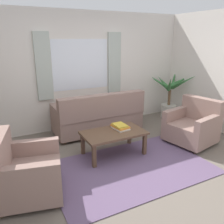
{
  "coord_description": "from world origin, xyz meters",
  "views": [
    {
      "loc": [
        -1.81,
        -2.84,
        2.02
      ],
      "look_at": [
        0.01,
        0.7,
        0.76
      ],
      "focal_mm": 37.55,
      "sensor_mm": 36.0,
      "label": 1
    }
  ],
  "objects_px": {
    "armchair_left": "(24,172)",
    "coffee_table": "(114,135)",
    "book_stack_on_table": "(120,127)",
    "armchair_right": "(193,126)",
    "couch": "(99,117)",
    "potted_plant": "(170,97)"
  },
  "relations": [
    {
      "from": "couch",
      "to": "armchair_left",
      "type": "distance_m",
      "value": 2.37
    },
    {
      "from": "book_stack_on_table",
      "to": "potted_plant",
      "type": "height_order",
      "value": "potted_plant"
    },
    {
      "from": "book_stack_on_table",
      "to": "potted_plant",
      "type": "bearing_deg",
      "value": 27.43
    },
    {
      "from": "armchair_right",
      "to": "potted_plant",
      "type": "xyz_separation_m",
      "value": [
        0.62,
        1.43,
        0.2
      ]
    },
    {
      "from": "coffee_table",
      "to": "potted_plant",
      "type": "distance_m",
      "value": 2.57
    },
    {
      "from": "coffee_table",
      "to": "book_stack_on_table",
      "type": "xyz_separation_m",
      "value": [
        0.18,
        0.09,
        0.1
      ]
    },
    {
      "from": "book_stack_on_table",
      "to": "couch",
      "type": "bearing_deg",
      "value": 89.24
    },
    {
      "from": "book_stack_on_table",
      "to": "armchair_left",
      "type": "bearing_deg",
      "value": -161.45
    },
    {
      "from": "couch",
      "to": "coffee_table",
      "type": "bearing_deg",
      "value": 79.86
    },
    {
      "from": "armchair_left",
      "to": "book_stack_on_table",
      "type": "bearing_deg",
      "value": -58.25
    },
    {
      "from": "armchair_left",
      "to": "potted_plant",
      "type": "height_order",
      "value": "potted_plant"
    },
    {
      "from": "armchair_left",
      "to": "coffee_table",
      "type": "xyz_separation_m",
      "value": [
        1.57,
        0.5,
        0.03
      ]
    },
    {
      "from": "armchair_left",
      "to": "armchair_right",
      "type": "distance_m",
      "value": 3.24
    },
    {
      "from": "armchair_right",
      "to": "book_stack_on_table",
      "type": "height_order",
      "value": "armchair_right"
    },
    {
      "from": "book_stack_on_table",
      "to": "armchair_right",
      "type": "bearing_deg",
      "value": -12.95
    },
    {
      "from": "armchair_right",
      "to": "potted_plant",
      "type": "distance_m",
      "value": 1.57
    },
    {
      "from": "couch",
      "to": "potted_plant",
      "type": "distance_m",
      "value": 2.09
    },
    {
      "from": "couch",
      "to": "armchair_right",
      "type": "distance_m",
      "value": 1.98
    },
    {
      "from": "armchair_right",
      "to": "book_stack_on_table",
      "type": "bearing_deg",
      "value": -114.48
    },
    {
      "from": "armchair_right",
      "to": "coffee_table",
      "type": "bearing_deg",
      "value": -110.17
    },
    {
      "from": "couch",
      "to": "potted_plant",
      "type": "bearing_deg",
      "value": -177.35
    },
    {
      "from": "armchair_left",
      "to": "coffee_table",
      "type": "distance_m",
      "value": 1.65
    }
  ]
}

